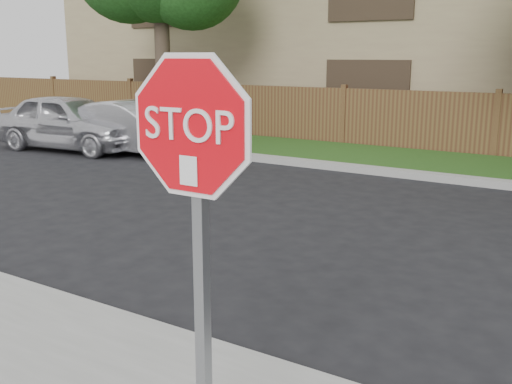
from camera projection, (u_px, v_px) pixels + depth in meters
The scene contains 7 objects.
ground at pixel (213, 348), 5.21m from camera, with size 90.00×90.00×0.00m, color black.
far_curb at pixel (458, 179), 11.88m from camera, with size 70.00×0.30×0.15m, color gray.
grass_strip at pixel (478, 167), 13.23m from camera, with size 70.00×3.00×0.12m, color #1E4714.
fence at pixel (496, 127), 14.38m from camera, with size 70.00×0.12×1.60m, color #4D2D1B.
stop_sign at pixel (194, 189), 3.05m from camera, with size 1.01×0.13×2.55m.
sedan_far_left at pixel (70, 122), 15.85m from camera, with size 1.78×4.41×1.50m, color silver.
sedan_left at pixel (137, 128), 15.19m from camera, with size 1.43×4.11×1.35m, color #A9A8AD.
Camera 1 is at (2.90, -3.81, 2.50)m, focal length 42.00 mm.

